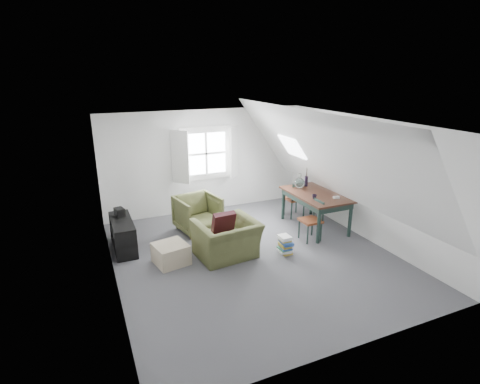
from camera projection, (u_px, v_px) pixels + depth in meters
name	position (u px, v px, depth m)	size (l,w,h in m)	color
floor	(254.00, 256.00, 7.13)	(5.50, 5.50, 0.00)	#4B4C51
ceiling	(255.00, 124.00, 6.35)	(5.50, 5.50, 0.00)	white
wall_back	(206.00, 161.00, 9.14)	(5.00, 5.00, 0.00)	silver
wall_front	(357.00, 262.00, 4.34)	(5.00, 5.00, 0.00)	silver
wall_left	(109.00, 214.00, 5.79)	(5.50, 5.50, 0.00)	silver
wall_right	(364.00, 178.00, 7.69)	(5.50, 5.50, 0.00)	silver
slope_left	(168.00, 175.00, 5.99)	(5.50, 5.50, 0.00)	white
slope_right	(328.00, 158.00, 7.17)	(5.50, 5.50, 0.00)	white
dormer_window	(206.00, 154.00, 9.01)	(1.71, 0.35, 1.30)	white
skylight	(292.00, 147.00, 8.31)	(0.55, 0.75, 0.04)	white
armchair_near	(227.00, 256.00, 7.10)	(1.10, 0.96, 0.72)	#484D27
armchair_far	(199.00, 230.00, 8.26)	(0.85, 0.87, 0.79)	#484D27
throw_pillow	(224.00, 223.00, 7.04)	(0.43, 0.12, 0.43)	#380F15
ottoman	(171.00, 254.00, 6.81)	(0.56, 0.56, 0.37)	tan
dining_table	(316.00, 198.00, 8.22)	(0.96, 1.60, 0.80)	#321A11
demijohn	(299.00, 183.00, 8.48)	(0.24, 0.24, 0.34)	silver
vase_twigs	(306.00, 181.00, 8.67)	(0.08, 0.08, 0.59)	black
cup	(314.00, 199.00, 7.83)	(0.10, 0.10, 0.10)	black
paper_box	(336.00, 197.00, 7.87)	(0.12, 0.08, 0.04)	white
dining_chair_far	(295.00, 198.00, 8.91)	(0.42, 0.42, 0.89)	brown
dining_chair_near	(312.00, 220.00, 7.69)	(0.40, 0.40, 0.85)	brown
media_shelf	(123.00, 237.00, 7.31)	(0.39, 1.17, 0.60)	black
electronics_box	(120.00, 212.00, 7.44)	(0.16, 0.22, 0.18)	black
magazine_stack	(285.00, 245.00, 7.18)	(0.27, 0.32, 0.36)	#B29933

